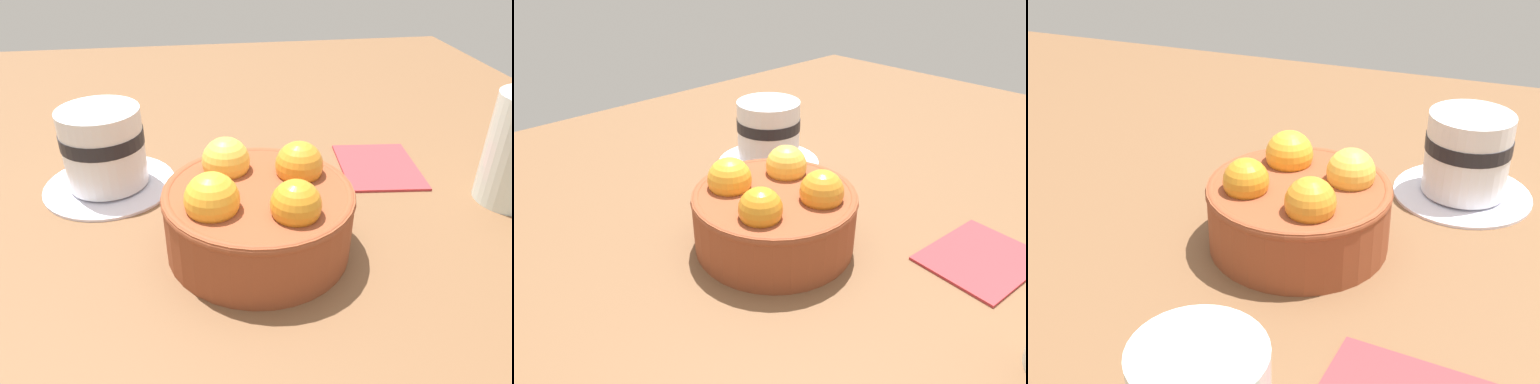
% 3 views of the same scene
% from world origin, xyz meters
% --- Properties ---
extents(ground_plane, '(1.46, 1.04, 0.04)m').
position_xyz_m(ground_plane, '(0.00, 0.00, -0.02)').
color(ground_plane, brown).
extents(terracotta_bowl, '(0.17, 0.17, 0.09)m').
position_xyz_m(terracotta_bowl, '(0.00, 0.00, 0.04)').
color(terracotta_bowl, brown).
rests_on(terracotta_bowl, ground_plane).
extents(coffee_cup, '(0.14, 0.14, 0.09)m').
position_xyz_m(coffee_cup, '(0.13, 0.15, 0.04)').
color(coffee_cup, white).
rests_on(coffee_cup, ground_plane).
extents(folded_napkin, '(0.12, 0.10, 0.01)m').
position_xyz_m(folded_napkin, '(0.13, -0.16, 0.00)').
color(folded_napkin, '#B23338').
rests_on(folded_napkin, ground_plane).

